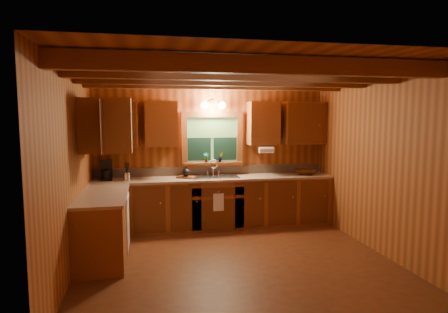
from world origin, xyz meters
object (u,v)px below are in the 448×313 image
object	(u,v)px
sink	(215,180)
cutting_board	(186,177)
wicker_basket	(305,172)
coffee_maker	(106,170)

from	to	relation	value
sink	cutting_board	size ratio (longest dim) A/B	2.76
cutting_board	wicker_basket	size ratio (longest dim) A/B	0.78
sink	wicker_basket	bearing A→B (deg)	-1.50
coffee_maker	cutting_board	world-z (taller)	coffee_maker
sink	wicker_basket	world-z (taller)	sink
sink	wicker_basket	xyz separation A→B (m)	(1.68, -0.04, 0.09)
cutting_board	coffee_maker	bearing A→B (deg)	-158.14
sink	coffee_maker	world-z (taller)	coffee_maker
cutting_board	wicker_basket	bearing A→B (deg)	22.84
wicker_basket	cutting_board	bearing A→B (deg)	178.52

